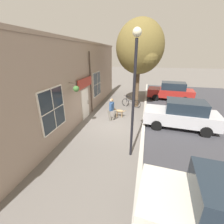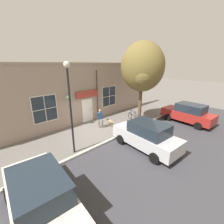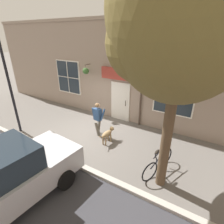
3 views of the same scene
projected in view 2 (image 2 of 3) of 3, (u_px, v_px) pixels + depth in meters
name	position (u px, v px, depth m)	size (l,w,h in m)	color
ground_plane	(97.00, 130.00, 12.04)	(90.00, 90.00, 0.00)	#66605B
curb_and_road	(166.00, 163.00, 8.03)	(10.10, 28.00, 0.12)	#B2ADA3
storefront_facade	(79.00, 94.00, 12.85)	(0.95, 18.00, 5.19)	gray
pedestrian_walking	(100.00, 117.00, 12.23)	(0.60, 0.60, 1.59)	#6B665B
dog_on_leash	(110.00, 121.00, 12.65)	(1.02, 0.30, 0.67)	#997A51
street_tree_by_curb	(142.00, 68.00, 12.27)	(3.68, 3.32, 6.86)	brown
leaning_bicycle	(134.00, 117.00, 13.85)	(1.68, 0.53, 1.00)	black
parked_car_nearest_curb	(40.00, 195.00, 5.02)	(4.43, 2.21, 1.75)	beige
parked_car_mid_block	(146.00, 135.00, 9.22)	(4.43, 2.21, 1.75)	#B7B7BC
parked_car_far_end	(188.00, 113.00, 13.32)	(4.43, 2.21, 1.75)	maroon
street_lamp	(70.00, 97.00, 7.99)	(0.32, 0.32, 5.22)	black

